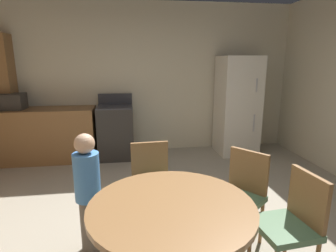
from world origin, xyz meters
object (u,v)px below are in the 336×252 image
(refrigerator, at_px, (237,106))
(chair_north, at_px, (151,180))
(dining_table, at_px, (171,226))
(oven_range, at_px, (116,131))
(person_child, at_px, (88,191))
(chair_east, at_px, (292,220))
(microwave, at_px, (10,102))
(chair_northeast, at_px, (241,192))

(refrigerator, distance_m, chair_north, 2.77)
(refrigerator, xyz_separation_m, dining_table, (-1.69, -3.06, -0.29))
(oven_range, height_order, person_child, oven_range)
(oven_range, distance_m, chair_east, 3.35)
(microwave, height_order, person_child, microwave)
(dining_table, xyz_separation_m, chair_northeast, (0.74, 0.58, -0.09))
(chair_northeast, bearing_deg, chair_east, 73.56)
(refrigerator, bearing_deg, chair_northeast, -110.91)
(microwave, bearing_deg, chair_north, -45.86)
(dining_table, relative_size, chair_north, 1.27)
(refrigerator, height_order, dining_table, refrigerator)
(microwave, relative_size, dining_table, 0.40)
(chair_north, bearing_deg, oven_range, -171.87)
(chair_east, xyz_separation_m, chair_northeast, (-0.20, 0.50, 0.00))
(oven_range, bearing_deg, chair_east, -64.68)
(oven_range, xyz_separation_m, dining_table, (0.50, -3.12, 0.13))
(chair_northeast, relative_size, person_child, 0.80)
(dining_table, relative_size, person_child, 1.01)
(refrigerator, xyz_separation_m, chair_northeast, (-0.95, -2.48, -0.38))
(dining_table, bearing_deg, person_child, 134.41)
(refrigerator, height_order, chair_east, refrigerator)
(chair_east, bearing_deg, dining_table, -0.00)
(oven_range, height_order, refrigerator, refrigerator)
(refrigerator, xyz_separation_m, chair_east, (-0.75, -2.98, -0.38))
(oven_range, xyz_separation_m, chair_north, (0.44, -2.18, 0.03))
(chair_north, bearing_deg, chair_east, 45.91)
(oven_range, bearing_deg, refrigerator, -1.41)
(refrigerator, bearing_deg, chair_north, -129.43)
(oven_range, bearing_deg, dining_table, -80.95)
(dining_table, bearing_deg, oven_range, 99.05)
(microwave, relative_size, person_child, 0.40)
(chair_north, height_order, chair_east, same)
(microwave, height_order, chair_north, microwave)
(dining_table, distance_m, chair_north, 0.95)
(oven_range, relative_size, chair_northeast, 1.26)
(chair_north, xyz_separation_m, chair_northeast, (0.80, -0.36, 0.00))
(oven_range, relative_size, chair_east, 1.26)
(oven_range, bearing_deg, person_child, -93.09)
(chair_north, relative_size, person_child, 0.80)
(chair_east, height_order, chair_northeast, same)
(microwave, bearing_deg, dining_table, -55.21)
(oven_range, xyz_separation_m, refrigerator, (2.19, -0.05, 0.41))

